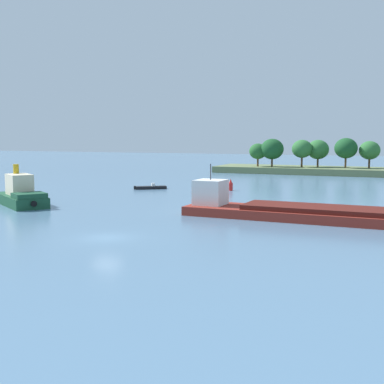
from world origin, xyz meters
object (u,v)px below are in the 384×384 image
object	(u,v)px
fishing_skiff	(151,187)
tugboat	(21,195)
cargo_barge	(334,213)
channel_buoy_red	(231,185)

from	to	relation	value
fishing_skiff	tugboat	xyz separation A→B (m)	(-5.70, -24.08, 1.04)
cargo_barge	fishing_skiff	world-z (taller)	cargo_barge
fishing_skiff	channel_buoy_red	size ratio (longest dim) A/B	2.55
cargo_barge	channel_buoy_red	size ratio (longest dim) A/B	17.85
tugboat	channel_buoy_red	distance (m)	32.76
cargo_barge	fishing_skiff	xyz separation A→B (m)	(-32.30, 21.31, -0.58)
channel_buoy_red	tugboat	bearing A→B (deg)	-124.45
cargo_barge	fishing_skiff	bearing A→B (deg)	146.59
cargo_barge	channel_buoy_red	bearing A→B (deg)	128.77
fishing_skiff	channel_buoy_red	xyz separation A→B (m)	(12.83, 2.94, 0.55)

